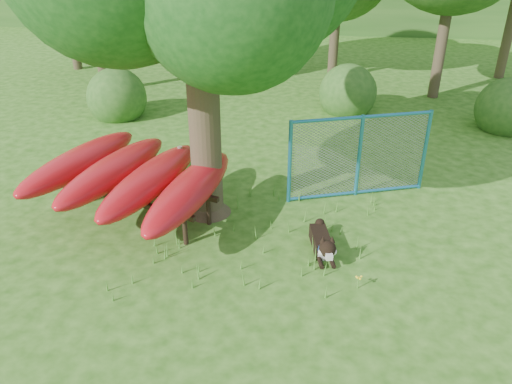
# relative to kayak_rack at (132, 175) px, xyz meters

# --- Properties ---
(ground) EXTENTS (80.00, 80.00, 0.00)m
(ground) POSITION_rel_kayak_rack_xyz_m (2.32, -1.73, -0.90)
(ground) COLOR #245410
(ground) RESTS_ON ground
(wooden_post) EXTENTS (0.31, 0.14, 1.14)m
(wooden_post) POSITION_rel_kayak_rack_xyz_m (0.69, 1.00, -0.30)
(wooden_post) COLOR #6B6050
(wooden_post) RESTS_ON ground
(kayak_rack) EXTENTS (4.08, 4.41, 1.18)m
(kayak_rack) POSITION_rel_kayak_rack_xyz_m (0.00, 0.00, 0.00)
(kayak_rack) COLOR black
(kayak_rack) RESTS_ON ground
(husky_dog) EXTENTS (0.51, 1.29, 0.57)m
(husky_dog) POSITION_rel_kayak_rack_xyz_m (3.76, -0.83, -0.70)
(husky_dog) COLOR black
(husky_dog) RESTS_ON ground
(fence_section) EXTENTS (2.95, 1.15, 3.03)m
(fence_section) POSITION_rel_kayak_rack_xyz_m (4.42, 1.55, 0.01)
(fence_section) COLOR teal
(fence_section) RESTS_ON ground
(wildflower_clump) EXTENTS (0.11, 0.10, 0.24)m
(wildflower_clump) POSITION_rel_kayak_rack_xyz_m (4.35, -1.73, -0.71)
(wildflower_clump) COLOR #518F2F
(wildflower_clump) RESTS_ON ground
(shrub_left) EXTENTS (1.80, 1.80, 1.80)m
(shrub_left) POSITION_rel_kayak_rack_xyz_m (-2.68, 5.77, -0.90)
(shrub_left) COLOR #27531B
(shrub_left) RESTS_ON ground
(shrub_right) EXTENTS (1.80, 1.80, 1.80)m
(shrub_right) POSITION_rel_kayak_rack_xyz_m (8.82, 6.27, -0.90)
(shrub_right) COLOR #27531B
(shrub_right) RESTS_ON ground
(shrub_mid) EXTENTS (1.80, 1.80, 1.80)m
(shrub_mid) POSITION_rel_kayak_rack_xyz_m (4.32, 7.27, -0.90)
(shrub_mid) COLOR #27531B
(shrub_mid) RESTS_ON ground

